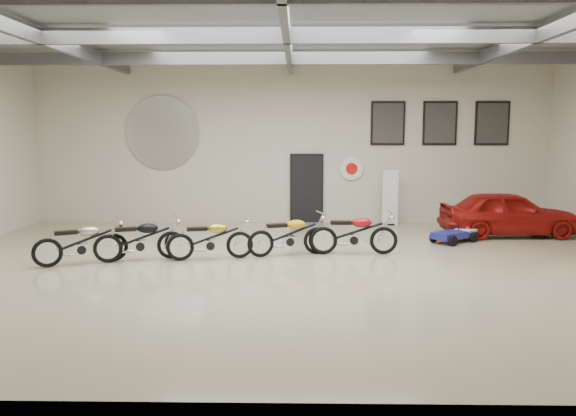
{
  "coord_description": "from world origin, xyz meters",
  "views": [
    {
      "loc": [
        0.23,
        -11.59,
        2.85
      ],
      "look_at": [
        0.0,
        1.2,
        1.1
      ],
      "focal_mm": 35.0,
      "sensor_mm": 36.0,
      "label": 1
    }
  ],
  "objects_px": {
    "motorcycle_silver": "(81,242)",
    "vintage_car": "(508,213)",
    "motorcycle_black": "(140,238)",
    "banner_stand": "(390,197)",
    "go_kart": "(457,231)",
    "motorcycle_red": "(354,232)",
    "motorcycle_yellow": "(289,234)",
    "motorcycle_gold": "(210,238)"
  },
  "relations": [
    {
      "from": "motorcycle_black",
      "to": "go_kart",
      "type": "height_order",
      "value": "motorcycle_black"
    },
    {
      "from": "banner_stand",
      "to": "motorcycle_yellow",
      "type": "bearing_deg",
      "value": -122.82
    },
    {
      "from": "motorcycle_red",
      "to": "motorcycle_black",
      "type": "bearing_deg",
      "value": -172.1
    },
    {
      "from": "banner_stand",
      "to": "motorcycle_gold",
      "type": "relative_size",
      "value": 0.92
    },
    {
      "from": "motorcycle_silver",
      "to": "vintage_car",
      "type": "bearing_deg",
      "value": -7.06
    },
    {
      "from": "motorcycle_gold",
      "to": "motorcycle_red",
      "type": "relative_size",
      "value": 0.94
    },
    {
      "from": "motorcycle_black",
      "to": "motorcycle_gold",
      "type": "bearing_deg",
      "value": -12.59
    },
    {
      "from": "vintage_car",
      "to": "banner_stand",
      "type": "bearing_deg",
      "value": 57.28
    },
    {
      "from": "motorcycle_silver",
      "to": "motorcycle_yellow",
      "type": "bearing_deg",
      "value": -13.56
    },
    {
      "from": "motorcycle_silver",
      "to": "go_kart",
      "type": "xyz_separation_m",
      "value": [
        8.82,
        2.66,
        -0.22
      ]
    },
    {
      "from": "motorcycle_gold",
      "to": "motorcycle_yellow",
      "type": "relative_size",
      "value": 0.98
    },
    {
      "from": "banner_stand",
      "to": "motorcycle_silver",
      "type": "bearing_deg",
      "value": -142.58
    },
    {
      "from": "motorcycle_red",
      "to": "banner_stand",
      "type": "bearing_deg",
      "value": 69.22
    },
    {
      "from": "banner_stand",
      "to": "motorcycle_silver",
      "type": "relative_size",
      "value": 0.91
    },
    {
      "from": "banner_stand",
      "to": "go_kart",
      "type": "bearing_deg",
      "value": -61.7
    },
    {
      "from": "motorcycle_gold",
      "to": "motorcycle_yellow",
      "type": "height_order",
      "value": "motorcycle_yellow"
    },
    {
      "from": "motorcycle_black",
      "to": "banner_stand",
      "type": "bearing_deg",
      "value": 20.22
    },
    {
      "from": "vintage_car",
      "to": "motorcycle_gold",
      "type": "bearing_deg",
      "value": 109.86
    },
    {
      "from": "motorcycle_black",
      "to": "motorcycle_yellow",
      "type": "xyz_separation_m",
      "value": [
        3.29,
        0.6,
        -0.0
      ]
    },
    {
      "from": "go_kart",
      "to": "motorcycle_red",
      "type": "bearing_deg",
      "value": 171.38
    },
    {
      "from": "motorcycle_silver",
      "to": "motorcycle_yellow",
      "type": "relative_size",
      "value": 1.0
    },
    {
      "from": "banner_stand",
      "to": "motorcycle_silver",
      "type": "height_order",
      "value": "banner_stand"
    },
    {
      "from": "banner_stand",
      "to": "motorcycle_gold",
      "type": "xyz_separation_m",
      "value": [
        -4.79,
        -4.82,
        -0.38
      ]
    },
    {
      "from": "motorcycle_gold",
      "to": "go_kart",
      "type": "height_order",
      "value": "motorcycle_gold"
    },
    {
      "from": "motorcycle_red",
      "to": "vintage_car",
      "type": "bearing_deg",
      "value": 27.67
    },
    {
      "from": "motorcycle_yellow",
      "to": "motorcycle_red",
      "type": "height_order",
      "value": "motorcycle_red"
    },
    {
      "from": "banner_stand",
      "to": "vintage_car",
      "type": "xyz_separation_m",
      "value": [
        2.95,
        -1.78,
        -0.25
      ]
    },
    {
      "from": "motorcycle_black",
      "to": "go_kart",
      "type": "distance_m",
      "value": 7.98
    },
    {
      "from": "motorcycle_gold",
      "to": "vintage_car",
      "type": "xyz_separation_m",
      "value": [
        7.73,
        3.03,
        0.13
      ]
    },
    {
      "from": "vintage_car",
      "to": "go_kart",
      "type": "bearing_deg",
      "value": 117.08
    },
    {
      "from": "motorcycle_gold",
      "to": "motorcycle_red",
      "type": "distance_m",
      "value": 3.32
    },
    {
      "from": "motorcycle_black",
      "to": "motorcycle_yellow",
      "type": "bearing_deg",
      "value": -7.58
    },
    {
      "from": "motorcycle_red",
      "to": "motorcycle_gold",
      "type": "bearing_deg",
      "value": -170.46
    },
    {
      "from": "motorcycle_silver",
      "to": "motorcycle_gold",
      "type": "height_order",
      "value": "motorcycle_silver"
    },
    {
      "from": "motorcycle_yellow",
      "to": "motorcycle_black",
      "type": "bearing_deg",
      "value": 172.01
    },
    {
      "from": "motorcycle_gold",
      "to": "vintage_car",
      "type": "relative_size",
      "value": 0.52
    },
    {
      "from": "banner_stand",
      "to": "vintage_car",
      "type": "height_order",
      "value": "banner_stand"
    },
    {
      "from": "go_kart",
      "to": "vintage_car",
      "type": "bearing_deg",
      "value": -8.49
    },
    {
      "from": "motorcycle_silver",
      "to": "vintage_car",
      "type": "relative_size",
      "value": 0.53
    },
    {
      "from": "motorcycle_black",
      "to": "motorcycle_yellow",
      "type": "distance_m",
      "value": 3.35
    },
    {
      "from": "motorcycle_silver",
      "to": "motorcycle_black",
      "type": "xyz_separation_m",
      "value": [
        1.17,
        0.37,
        0.0
      ]
    },
    {
      "from": "motorcycle_silver",
      "to": "go_kart",
      "type": "height_order",
      "value": "motorcycle_silver"
    }
  ]
}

